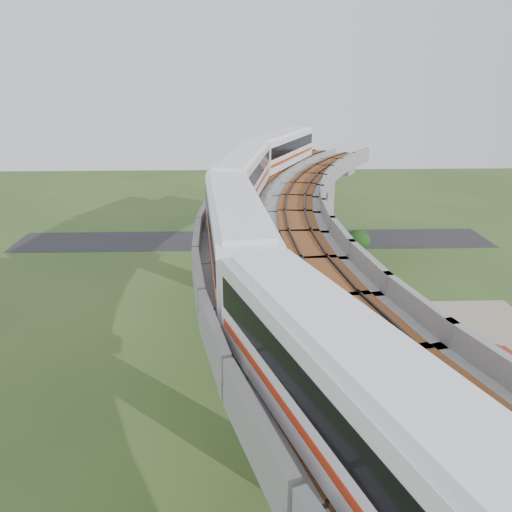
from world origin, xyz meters
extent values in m
plane|color=#324D1E|center=(0.00, 0.00, 0.00)|extent=(160.00, 160.00, 0.00)
cube|color=gray|center=(14.00, -2.00, 0.02)|extent=(18.00, 26.00, 0.04)
cube|color=#232326|center=(0.00, 30.00, 0.01)|extent=(60.00, 8.00, 0.03)
cube|color=#99968E|center=(9.12, 31.80, 4.20)|extent=(2.86, 2.93, 8.40)
cube|color=#99968E|center=(9.12, 31.80, 9.00)|extent=(7.21, 5.74, 1.20)
cube|color=#99968E|center=(0.91, 10.42, 4.20)|extent=(2.35, 2.51, 8.40)
cube|color=#99968E|center=(0.91, 10.42, 9.00)|extent=(7.31, 3.58, 1.20)
cube|color=#99968E|center=(0.91, -10.42, 4.20)|extent=(2.35, 2.51, 8.40)
cube|color=#99968E|center=(0.91, -10.42, 9.00)|extent=(7.31, 3.58, 1.20)
cube|color=gray|center=(6.19, 26.54, 10.00)|extent=(16.42, 20.91, 0.80)
cube|color=gray|center=(2.33, 28.44, 10.90)|extent=(8.66, 17.08, 1.00)
cube|color=gray|center=(10.04, 24.64, 10.90)|extent=(8.66, 17.08, 1.00)
cube|color=brown|center=(4.21, 27.51, 10.46)|extent=(10.68, 18.08, 0.12)
cube|color=black|center=(4.21, 27.51, 10.58)|extent=(9.69, 17.59, 0.12)
cube|color=brown|center=(8.16, 25.56, 10.46)|extent=(10.68, 18.08, 0.12)
cube|color=black|center=(8.16, 25.56, 10.58)|extent=(9.69, 17.59, 0.12)
cube|color=gray|center=(0.70, 9.13, 10.00)|extent=(11.77, 20.03, 0.80)
cube|color=gray|center=(-3.55, 9.78, 10.90)|extent=(3.22, 18.71, 1.00)
cube|color=gray|center=(4.95, 8.47, 10.90)|extent=(3.22, 18.71, 1.00)
cube|color=brown|center=(-1.48, 9.46, 10.46)|extent=(5.44, 19.05, 0.12)
cube|color=black|center=(-1.48, 9.46, 10.58)|extent=(4.35, 18.88, 0.12)
cube|color=brown|center=(2.87, 8.79, 10.46)|extent=(5.44, 19.05, 0.12)
cube|color=black|center=(2.87, 8.79, 10.58)|extent=(4.35, 18.88, 0.12)
cube|color=gray|center=(0.70, -9.13, 10.00)|extent=(11.77, 20.03, 0.80)
cube|color=gray|center=(-3.55, -9.78, 10.90)|extent=(3.22, 18.71, 1.00)
cube|color=gray|center=(4.95, -8.47, 10.90)|extent=(3.22, 18.71, 1.00)
cube|color=brown|center=(-1.48, -9.46, 10.46)|extent=(5.44, 19.05, 0.12)
cube|color=black|center=(-1.48, -9.46, 10.58)|extent=(4.35, 18.88, 0.12)
cube|color=brown|center=(2.87, -8.79, 10.46)|extent=(5.44, 19.05, 0.12)
cube|color=black|center=(2.87, -8.79, 10.58)|extent=(4.35, 18.88, 0.12)
cube|color=white|center=(1.36, -20.74, 12.24)|extent=(7.55, 15.04, 3.20)
cube|color=white|center=(1.36, -20.74, 13.94)|extent=(6.79, 14.15, 0.22)
cube|color=black|center=(1.36, -20.74, 12.69)|extent=(7.40, 14.50, 1.15)
cube|color=#B92F12|center=(1.36, -20.74, 11.49)|extent=(7.40, 14.50, 0.30)
cube|color=black|center=(1.36, -20.74, 10.78)|extent=(6.04, 12.65, 0.28)
cube|color=white|center=(-1.95, -5.53, 12.24)|extent=(4.02, 15.18, 3.20)
cube|color=white|center=(-1.95, -5.53, 13.94)|extent=(3.42, 14.39, 0.22)
cube|color=black|center=(-1.95, -5.53, 12.69)|extent=(4.03, 14.59, 1.15)
cube|color=#B92F12|center=(-1.95, -5.53, 11.49)|extent=(4.03, 14.59, 0.30)
cube|color=black|center=(-1.95, -5.53, 10.78)|extent=(3.03, 12.87, 0.28)
cube|color=white|center=(-1.39, 10.02, 12.24)|extent=(5.08, 15.24, 3.20)
cube|color=white|center=(-1.39, 10.02, 13.94)|extent=(4.43, 14.41, 0.22)
cube|color=black|center=(-1.39, 10.02, 12.69)|extent=(5.04, 14.66, 1.15)
cube|color=#B92F12|center=(-1.39, 10.02, 11.49)|extent=(5.04, 14.66, 0.30)
cube|color=black|center=(-1.39, 10.02, 10.78)|extent=(3.93, 12.89, 0.28)
cube|color=white|center=(3.02, 24.94, 12.24)|extent=(8.49, 14.82, 3.20)
cube|color=white|center=(3.02, 24.94, 13.94)|extent=(7.69, 13.92, 0.22)
cube|color=black|center=(3.02, 24.94, 12.69)|extent=(8.30, 14.30, 1.15)
cube|color=#B92F12|center=(3.02, 24.94, 11.49)|extent=(8.30, 14.30, 0.30)
cube|color=black|center=(3.02, 24.94, 10.78)|extent=(6.85, 12.44, 0.28)
cylinder|color=#2D382D|center=(12.25, 19.29, 0.75)|extent=(0.08, 0.08, 1.50)
cube|color=#2D382D|center=(11.38, 16.98, 0.75)|extent=(1.69, 4.77, 1.40)
cylinder|color=#2D382D|center=(10.62, 14.63, 0.75)|extent=(0.08, 0.08, 1.50)
cube|color=#2D382D|center=(9.98, 12.24, 0.75)|extent=(1.23, 4.91, 1.40)
cylinder|color=#2D382D|center=(9.45, 9.83, 0.75)|extent=(0.08, 0.08, 1.50)
cube|color=#2D382D|center=(9.03, 7.39, 0.75)|extent=(0.75, 4.99, 1.40)
cylinder|color=#2D382D|center=(8.74, 4.94, 0.75)|extent=(0.08, 0.08, 1.50)
cube|color=#2D382D|center=(8.56, 2.47, 0.75)|extent=(0.27, 5.04, 1.40)
cylinder|color=#2D382D|center=(8.50, 0.00, 0.75)|extent=(0.08, 0.08, 1.50)
cube|color=#2D382D|center=(8.56, -2.47, 0.75)|extent=(0.27, 5.04, 1.40)
cylinder|color=#2D382D|center=(8.74, -4.94, 0.75)|extent=(0.08, 0.08, 1.50)
cube|color=#2D382D|center=(9.03, -7.39, 0.75)|extent=(0.75, 4.99, 1.40)
cylinder|color=#2D382D|center=(9.45, -9.83, 0.75)|extent=(0.08, 0.08, 1.50)
cube|color=#2D382D|center=(9.98, -12.24, 0.75)|extent=(1.23, 4.91, 1.40)
cylinder|color=#382314|center=(11.73, 23.04, 0.61)|extent=(0.18, 0.18, 1.22)
ellipsoid|color=#163511|center=(11.73, 23.04, 2.10)|extent=(2.92, 2.92, 2.48)
cylinder|color=#382314|center=(9.22, 15.80, 0.84)|extent=(0.18, 0.18, 1.67)
ellipsoid|color=#163511|center=(9.22, 15.80, 2.47)|extent=(2.66, 2.66, 2.26)
cylinder|color=#382314|center=(7.12, 10.45, 0.76)|extent=(0.18, 0.18, 1.51)
ellipsoid|color=#163511|center=(7.12, 10.45, 2.33)|extent=(2.75, 2.75, 2.34)
cylinder|color=#382314|center=(5.95, 4.84, 0.49)|extent=(0.18, 0.18, 0.97)
ellipsoid|color=#163511|center=(5.95, 4.84, 1.79)|extent=(2.71, 2.71, 2.30)
cylinder|color=#382314|center=(5.74, -1.59, 0.61)|extent=(0.18, 0.18, 1.21)
ellipsoid|color=#163511|center=(5.74, -1.59, 2.13)|extent=(3.06, 3.06, 2.60)
cylinder|color=#382314|center=(6.73, -8.30, 0.87)|extent=(0.18, 0.18, 1.73)
ellipsoid|color=#163511|center=(6.73, -8.30, 2.32)|extent=(1.96, 1.96, 1.67)
imported|color=silver|center=(12.61, -5.84, 0.56)|extent=(2.51, 3.24, 1.03)
imported|color=#B31D10|center=(16.43, 0.35, 0.64)|extent=(3.83, 2.12, 1.19)
imported|color=black|center=(12.72, 6.81, 0.61)|extent=(3.98, 1.76, 1.13)
camera|label=1|loc=(-1.69, -30.73, 20.00)|focal=35.00mm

